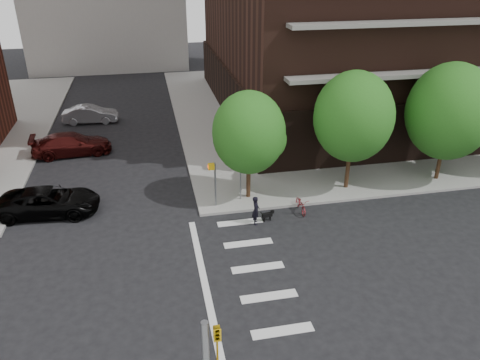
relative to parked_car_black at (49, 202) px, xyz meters
name	(u,v)px	position (x,y,z in m)	size (l,w,h in m)	color
ground	(197,306)	(6.90, -9.00, -0.73)	(120.00, 120.00, 0.00)	black
sidewalk_ne	(387,105)	(27.40, 14.50, -0.66)	(39.00, 33.00, 0.15)	gray
crosswalk	(250,299)	(9.11, -9.00, -0.73)	(3.85, 13.00, 0.01)	silver
tree_a	(249,133)	(10.90, -0.50, 3.31)	(4.00, 4.00, 5.90)	#301E11
tree_b	(354,117)	(16.90, -0.50, 3.81)	(4.50, 4.50, 6.65)	#301E11
tree_c	(450,112)	(22.90, -0.50, 3.71)	(5.00, 5.00, 6.80)	#301E11
pedestrian_signal	(221,176)	(9.22, -1.08, 1.12)	(2.18, 0.67, 2.60)	slate
parked_car_black	(49,202)	(0.00, 0.00, 0.00)	(5.28, 2.43, 1.47)	black
parked_car_maroon	(72,144)	(0.24, 8.34, 0.04)	(5.33, 2.17, 1.55)	#3D0F0D
parked_car_silver	(90,114)	(0.96, 15.07, -0.01)	(4.38, 1.53, 1.44)	#9D9EA4
scooter	(301,204)	(13.42, -2.50, -0.31)	(0.56, 1.62, 0.85)	maroon
dog_walker	(256,210)	(10.69, -3.25, 0.06)	(0.38, 0.58, 1.58)	black
dog	(268,215)	(11.38, -3.09, -0.38)	(0.67, 0.27, 0.56)	black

